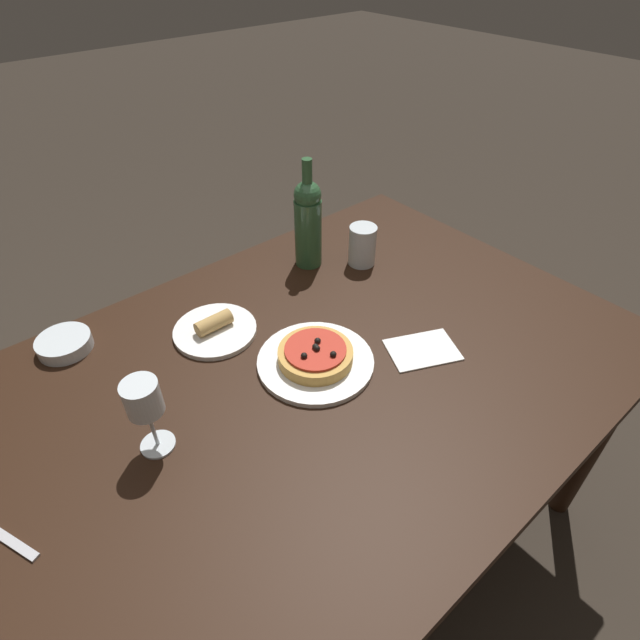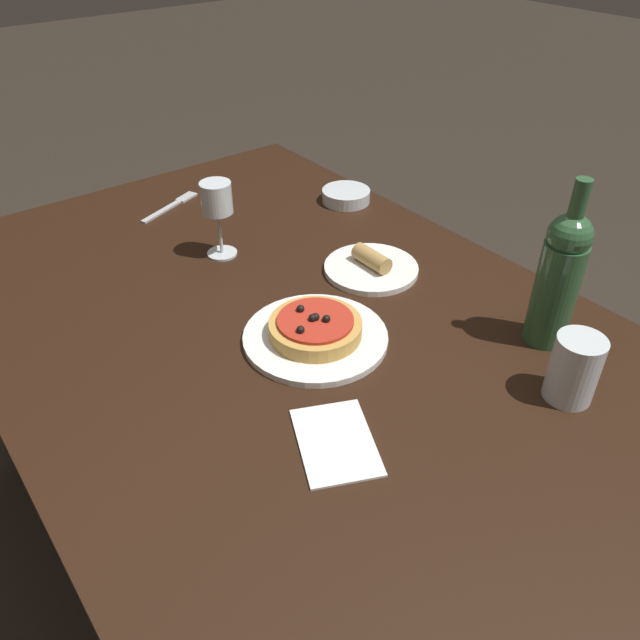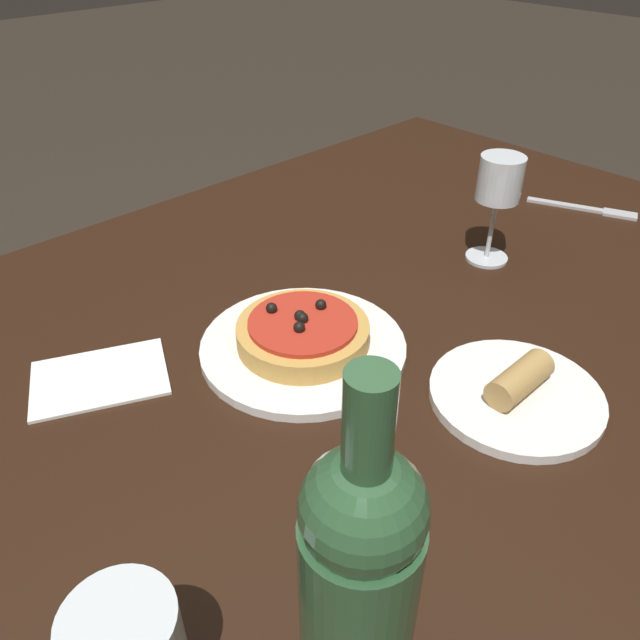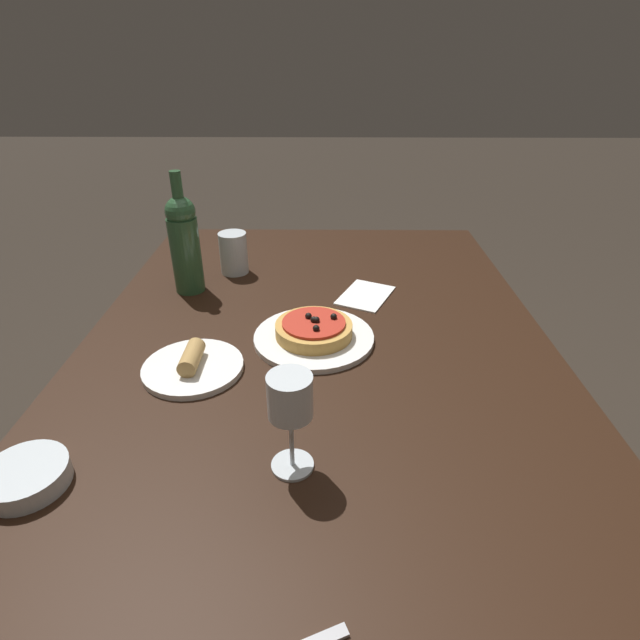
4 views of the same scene
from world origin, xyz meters
TOP-DOWN VIEW (x-y plane):
  - ground_plane at (0.00, 0.00)m, footprint 14.00×14.00m
  - dining_table at (0.00, 0.00)m, footprint 1.53×0.99m
  - dinner_plate at (0.06, 0.01)m, footprint 0.25×0.25m
  - pizza at (0.06, 0.01)m, footprint 0.16×0.16m
  - wine_glass at (-0.29, 0.03)m, footprint 0.06×0.06m
  - wine_bottle at (0.30, 0.32)m, footprint 0.07×0.07m
  - water_cup at (0.42, 0.23)m, footprint 0.07×0.07m
  - side_bowl at (-0.33, 0.40)m, footprint 0.12×0.12m
  - fork at (-0.57, 0.05)m, footprint 0.09×0.18m
  - side_plate at (-0.05, 0.23)m, footprint 0.19×0.19m
  - paper_napkin at (0.27, -0.12)m, footprint 0.18×0.16m

SIDE VIEW (x-z plane):
  - ground_plane at x=0.00m, z-range 0.00..0.00m
  - dining_table at x=0.00m, z-range 0.28..1.00m
  - paper_napkin at x=0.27m, z-range 0.71..0.72m
  - fork at x=-0.57m, z-range 0.71..0.72m
  - dinner_plate at x=0.06m, z-range 0.71..0.73m
  - side_plate at x=-0.05m, z-range 0.70..0.75m
  - side_bowl at x=-0.33m, z-range 0.71..0.74m
  - pizza at x=0.06m, z-range 0.72..0.76m
  - water_cup at x=0.42m, z-range 0.71..0.82m
  - wine_glass at x=-0.29m, z-range 0.75..0.92m
  - wine_bottle at x=0.30m, z-range 0.69..0.99m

